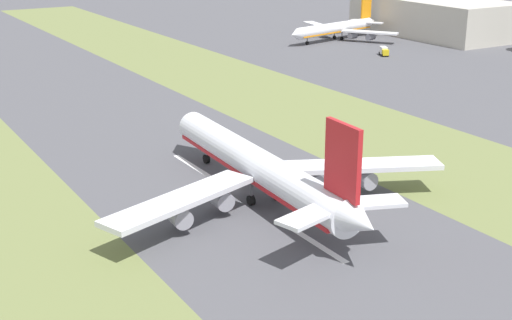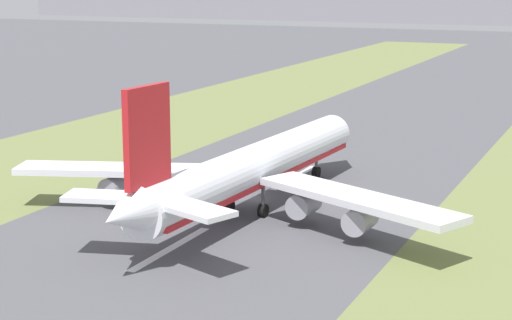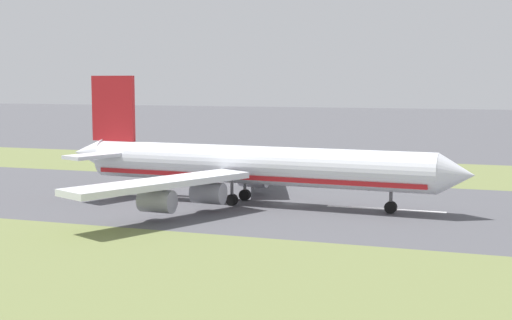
{
  "view_description": "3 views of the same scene",
  "coord_description": "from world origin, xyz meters",
  "px_view_note": "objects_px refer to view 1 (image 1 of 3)",
  "views": [
    {
      "loc": [
        -59.53,
        -106.73,
        47.37
      ],
      "look_at": [
        2.18,
        -5.09,
        7.0
      ],
      "focal_mm": 50.0,
      "sensor_mm": 36.0,
      "label": 1
    },
    {
      "loc": [
        48.98,
        -109.47,
        31.81
      ],
      "look_at": [
        2.18,
        -5.09,
        7.0
      ],
      "focal_mm": 60.0,
      "sensor_mm": 36.0,
      "label": 2
    },
    {
      "loc": [
        106.96,
        30.94,
        19.34
      ],
      "look_at": [
        2.18,
        -5.09,
        7.0
      ],
      "focal_mm": 50.0,
      "sensor_mm": 36.0,
      "label": 3
    }
  ],
  "objects_px": {
    "airplane_parked_apron": "(337,28)",
    "service_truck": "(384,51)",
    "terminal_building": "(434,17)",
    "airplane_main_jet": "(261,168)"
  },
  "relations": [
    {
      "from": "airplane_main_jet",
      "to": "terminal_building",
      "type": "relative_size",
      "value": 0.96
    },
    {
      "from": "terminal_building",
      "to": "service_truck",
      "type": "distance_m",
      "value": 57.76
    },
    {
      "from": "airplane_main_jet",
      "to": "service_truck",
      "type": "bearing_deg",
      "value": 40.77
    },
    {
      "from": "airplane_parked_apron",
      "to": "service_truck",
      "type": "height_order",
      "value": "airplane_parked_apron"
    },
    {
      "from": "airplane_parked_apron",
      "to": "service_truck",
      "type": "relative_size",
      "value": 8.15
    },
    {
      "from": "service_truck",
      "to": "terminal_building",
      "type": "bearing_deg",
      "value": 27.86
    },
    {
      "from": "terminal_building",
      "to": "airplane_main_jet",
      "type": "bearing_deg",
      "value": -142.83
    },
    {
      "from": "airplane_parked_apron",
      "to": "terminal_building",
      "type": "bearing_deg",
      "value": -13.83
    },
    {
      "from": "airplane_main_jet",
      "to": "service_truck",
      "type": "distance_m",
      "value": 148.25
    },
    {
      "from": "airplane_parked_apron",
      "to": "airplane_main_jet",
      "type": "bearing_deg",
      "value": -131.65
    }
  ]
}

